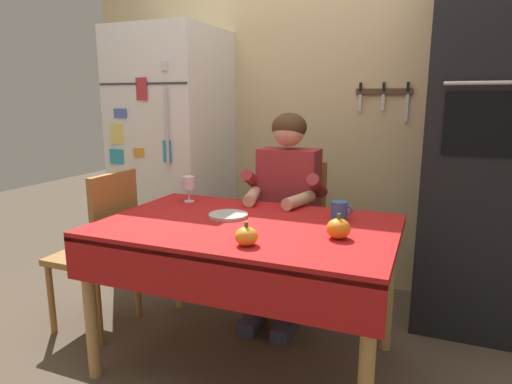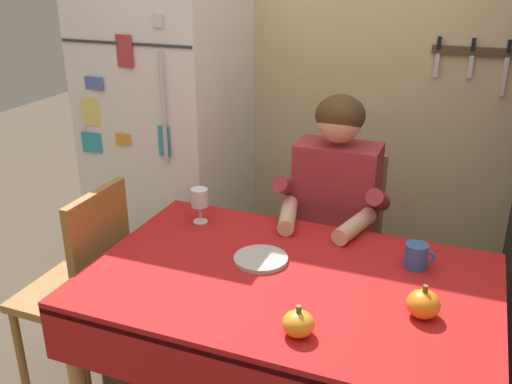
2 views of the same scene
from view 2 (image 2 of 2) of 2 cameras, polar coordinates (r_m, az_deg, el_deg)
back_wall_assembly at (r=2.95m, az=12.51°, el=12.90°), size 3.70×0.13×2.60m
refrigerator at (r=3.01m, az=-8.65°, el=5.53°), size 0.68×0.71×1.80m
dining_table at (r=2.01m, az=3.11°, el=-10.87°), size 1.40×0.90×0.74m
chair_behind_person at (r=2.75m, az=8.30°, el=-4.87°), size 0.40×0.40×0.93m
seated_person at (r=2.49m, az=7.54°, el=-2.10°), size 0.47×0.55×1.25m
chair_left_side at (r=2.50m, az=-16.89°, el=-8.65°), size 0.40×0.40×0.93m
coffee_mug at (r=2.10m, az=15.87°, el=-6.21°), size 0.11×0.08×0.09m
wine_glass at (r=2.34m, az=-5.71°, el=-0.71°), size 0.07×0.07×0.15m
pumpkin_large at (r=1.83m, az=16.52°, el=-10.77°), size 0.10×0.10×0.11m
pumpkin_medium at (r=1.69m, az=4.29°, el=-13.08°), size 0.10×0.10×0.10m
serving_tray at (r=2.07m, az=0.49°, el=-6.77°), size 0.20×0.20×0.02m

